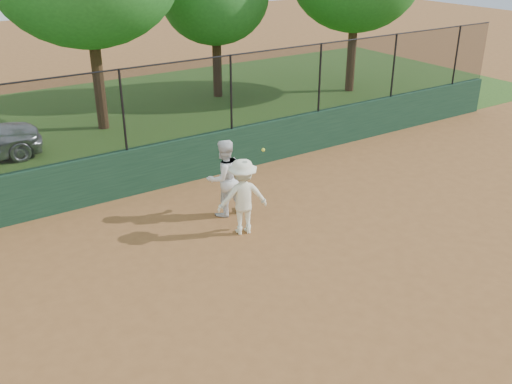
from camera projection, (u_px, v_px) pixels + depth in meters
ground at (286, 306)px, 10.15m from camera, size 80.00×80.00×0.00m
back_wall at (148, 168)px, 14.46m from camera, size 26.00×0.20×1.20m
grass_strip at (78, 128)px, 19.27m from camera, size 36.00×12.00×0.01m
player_second at (224, 178)px, 13.10m from camera, size 0.92×0.73×1.84m
player_main at (243, 197)px, 12.31m from camera, size 1.24×0.91×1.99m
fence_assembly at (141, 106)px, 13.76m from camera, size 26.00×0.06×2.00m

